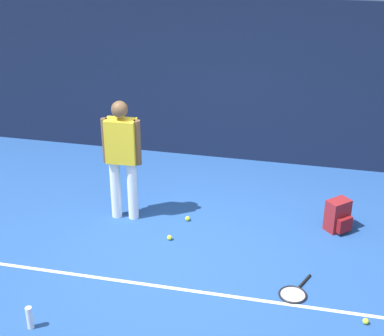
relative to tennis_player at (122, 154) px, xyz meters
The scene contains 10 objects.
ground_plane 1.57m from the tennis_player, 34.25° to the right, with size 12.00×12.00×0.00m, color #234C93.
back_fence 2.55m from the tennis_player, 66.14° to the left, with size 10.00×0.10×2.69m, color #141E38.
court_line 2.00m from the tennis_player, 54.45° to the right, with size 9.00×0.05×0.00m, color white.
tennis_player is the anchor object (origin of this frame).
tennis_racket 2.87m from the tennis_player, 26.99° to the right, with size 0.42×0.63×0.03m.
backpack 3.00m from the tennis_player, ahead, with size 0.38×0.38×0.44m.
tennis_ball_near_player 3.67m from the tennis_player, 26.17° to the right, with size 0.07×0.07×0.07m, color #CCE033.
tennis_ball_by_fence 1.28m from the tennis_player, 30.45° to the right, with size 0.07×0.07×0.07m, color #CCE033.
tennis_ball_mid_court 1.28m from the tennis_player, ahead, with size 0.07×0.07×0.07m, color #CCE033.
water_bottle 2.55m from the tennis_player, 95.53° to the right, with size 0.07×0.07×0.26m, color white.
Camera 1 is at (1.44, -5.98, 4.15)m, focal length 54.57 mm.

